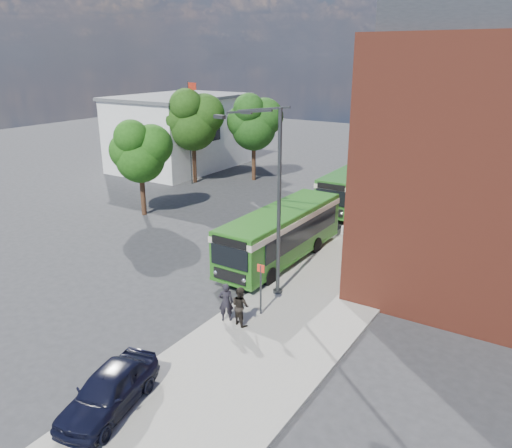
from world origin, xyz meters
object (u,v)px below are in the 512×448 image
Objects in this scene: bus_front at (281,231)px; parked_car at (109,390)px; street_lamp at (272,200)px; bus_rear at (359,182)px.

parked_car is at bearing -83.48° from bus_front.
street_lamp is 17.18m from bus_rear.
street_lamp is at bearing -66.66° from bus_front.
bus_front is at bearing 113.34° from street_lamp.
street_lamp reaches higher than parked_car.
street_lamp is at bearing -82.86° from bus_rear.
bus_front is 14.13m from parked_car.
street_lamp is at bearing 76.86° from parked_car.
bus_front is (-1.64, 3.80, -2.96)m from street_lamp.
parked_car is at bearing -85.62° from bus_rear.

